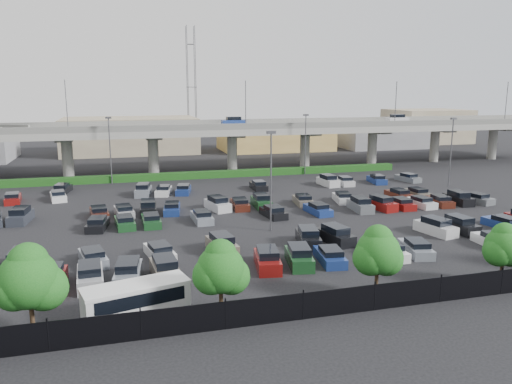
# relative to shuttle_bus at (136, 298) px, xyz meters

# --- Properties ---
(ground) EXTENTS (280.00, 280.00, 0.00)m
(ground) POSITION_rel_shuttle_bus_xyz_m (14.12, 24.62, -1.17)
(ground) COLOR black
(overpass) EXTENTS (150.00, 13.00, 15.80)m
(overpass) POSITION_rel_shuttle_bus_xyz_m (13.94, 56.63, 5.80)
(overpass) COLOR gray
(overpass) RESTS_ON ground
(hedge) EXTENTS (66.00, 1.60, 1.10)m
(hedge) POSITION_rel_shuttle_bus_xyz_m (14.12, 49.62, -0.62)
(hedge) COLOR #133F12
(hedge) RESTS_ON ground
(fence) EXTENTS (70.00, 0.10, 2.00)m
(fence) POSITION_rel_shuttle_bus_xyz_m (14.06, -3.38, -0.27)
(fence) COLOR black
(fence) RESTS_ON ground
(tree_row) EXTENTS (65.07, 3.66, 5.94)m
(tree_row) POSITION_rel_shuttle_bus_xyz_m (14.82, -1.91, 2.35)
(tree_row) COLOR #332316
(tree_row) RESTS_ON ground
(shuttle_bus) EXTENTS (7.07, 3.87, 2.16)m
(shuttle_bus) POSITION_rel_shuttle_bus_xyz_m (0.00, 0.00, 0.00)
(shuttle_bus) COLOR silver
(shuttle_bus) RESTS_ON ground
(parked_cars) EXTENTS (63.14, 41.66, 1.67)m
(parked_cars) POSITION_rel_shuttle_bus_xyz_m (13.47, 19.21, -0.55)
(parked_cars) COLOR silver
(parked_cars) RESTS_ON ground
(light_poles) EXTENTS (66.90, 48.38, 10.30)m
(light_poles) POSITION_rel_shuttle_bus_xyz_m (9.99, 26.62, 5.06)
(light_poles) COLOR #4B4B50
(light_poles) RESTS_ON ground
(distant_buildings) EXTENTS (138.00, 24.00, 9.00)m
(distant_buildings) POSITION_rel_shuttle_bus_xyz_m (26.49, 86.43, 2.57)
(distant_buildings) COLOR slate
(distant_buildings) RESTS_ON ground
(comm_tower) EXTENTS (2.40, 2.40, 30.00)m
(comm_tower) POSITION_rel_shuttle_bus_xyz_m (18.12, 98.62, 14.44)
(comm_tower) COLOR #4B4B50
(comm_tower) RESTS_ON ground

